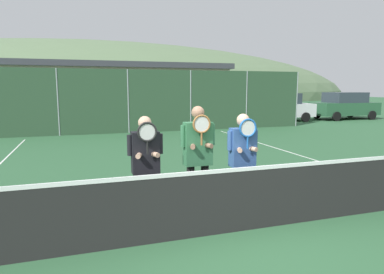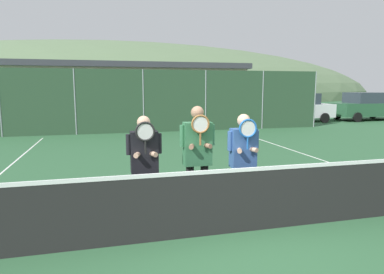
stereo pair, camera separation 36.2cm
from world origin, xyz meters
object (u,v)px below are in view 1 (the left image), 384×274
(car_left_of_center, at_px, (111,111))
(car_right_of_center, at_px, (277,107))
(player_leftmost, at_px, (146,161))
(car_far_right, at_px, (344,106))
(player_center_left, at_px, (198,153))
(player_center_right, at_px, (243,155))
(car_center, at_px, (201,110))
(car_far_left, at_px, (12,113))

(car_left_of_center, xyz_separation_m, car_right_of_center, (10.23, -0.10, 0.01))
(player_leftmost, bearing_deg, car_right_of_center, 51.49)
(car_left_of_center, height_order, car_far_right, car_far_right)
(player_center_left, relative_size, player_center_right, 1.08)
(car_right_of_center, bearing_deg, car_left_of_center, 179.44)
(car_far_right, bearing_deg, car_left_of_center, 179.44)
(car_center, xyz_separation_m, car_right_of_center, (5.21, 0.38, 0.04))
(player_center_left, relative_size, car_right_of_center, 0.40)
(car_center, distance_m, car_right_of_center, 5.22)
(player_leftmost, bearing_deg, car_far_right, 40.30)
(player_leftmost, xyz_separation_m, car_left_of_center, (0.66, 13.79, -0.11))
(player_leftmost, xyz_separation_m, car_far_left, (-4.13, 13.72, -0.12))
(player_center_right, distance_m, car_center, 13.96)
(player_center_left, bearing_deg, car_left_of_center, 90.82)
(player_center_left, height_order, car_far_left, player_center_left)
(car_center, relative_size, car_far_right, 1.01)
(player_center_right, xyz_separation_m, car_right_of_center, (9.26, 13.74, -0.11))
(car_far_left, bearing_deg, car_center, -2.40)
(player_leftmost, height_order, car_center, player_leftmost)
(car_left_of_center, height_order, car_right_of_center, car_right_of_center)
(car_far_left, height_order, car_right_of_center, car_right_of_center)
(car_far_left, distance_m, car_center, 9.83)
(player_center_right, height_order, car_far_left, car_far_left)
(car_far_left, relative_size, car_right_of_center, 0.86)
(car_far_right, bearing_deg, player_center_left, -138.16)
(player_center_right, xyz_separation_m, car_far_right, (14.45, 13.69, -0.09))
(player_center_left, relative_size, car_far_right, 0.42)
(player_center_left, distance_m, car_right_of_center, 16.97)
(player_center_left, distance_m, car_far_left, 14.59)
(car_left_of_center, bearing_deg, car_right_of_center, -0.56)
(car_far_left, bearing_deg, car_left_of_center, 0.83)
(player_leftmost, height_order, car_far_left, car_far_left)
(player_center_left, distance_m, car_left_of_center, 13.78)
(car_center, xyz_separation_m, car_far_right, (10.40, 0.33, 0.06))
(player_center_left, relative_size, car_center, 0.41)
(player_center_right, distance_m, car_far_left, 14.93)
(player_leftmost, bearing_deg, player_center_right, -1.48)
(car_far_left, bearing_deg, car_far_right, -0.23)
(car_right_of_center, bearing_deg, player_leftmost, -128.51)
(player_center_left, xyz_separation_m, player_center_right, (0.78, -0.06, -0.08))
(car_right_of_center, bearing_deg, car_far_right, -0.56)
(player_center_right, relative_size, car_right_of_center, 0.37)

